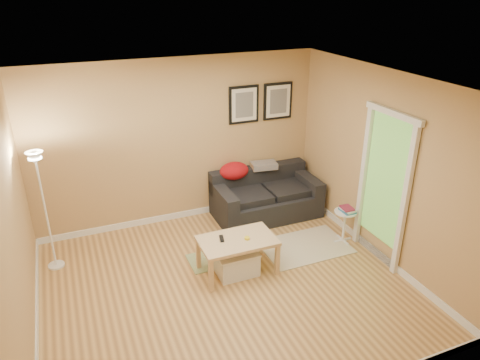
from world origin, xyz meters
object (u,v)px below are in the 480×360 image
at_px(book_stack, 348,209).
at_px(coffee_table, 237,255).
at_px(storage_bin, 237,262).
at_px(floor_lamp, 46,215).
at_px(side_table, 344,226).
at_px(sofa, 266,195).

bearing_deg(book_stack, coffee_table, 167.80).
bearing_deg(book_stack, storage_bin, 169.06).
bearing_deg(floor_lamp, book_stack, -13.45).
xyz_separation_m(coffee_table, side_table, (1.76, 0.10, 0.00)).
bearing_deg(floor_lamp, storage_bin, -26.20).
distance_m(storage_bin, book_stack, 1.85).
bearing_deg(coffee_table, side_table, -13.82).
bearing_deg(floor_lamp, sofa, 3.92).
bearing_deg(coffee_table, book_stack, -14.26).
bearing_deg(coffee_table, storage_bin, -140.10).
xyz_separation_m(coffee_table, storage_bin, (-0.03, -0.04, -0.08)).
xyz_separation_m(side_table, book_stack, (0.02, -0.01, 0.29)).
bearing_deg(book_stack, side_table, 132.58).
relative_size(sofa, storage_bin, 3.10).
distance_m(coffee_table, storage_bin, 0.09).
height_order(side_table, book_stack, book_stack).
height_order(side_table, floor_lamp, floor_lamp).
bearing_deg(coffee_table, sofa, 33.78).
distance_m(side_table, book_stack, 0.29).
bearing_deg(floor_lamp, side_table, -13.35).
bearing_deg(side_table, sofa, 121.34).
xyz_separation_m(coffee_table, floor_lamp, (-2.26, 1.06, 0.55)).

